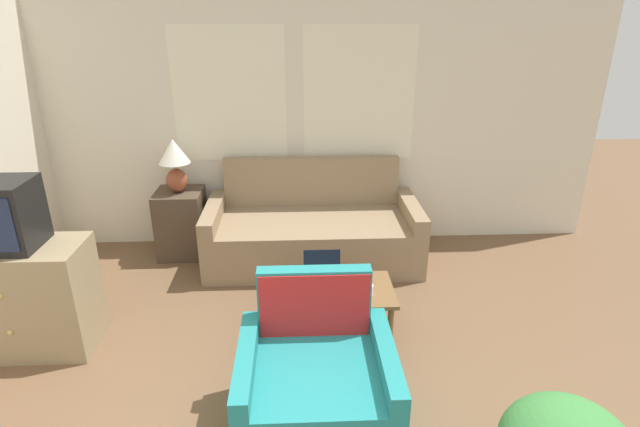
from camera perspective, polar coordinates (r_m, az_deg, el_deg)
The scene contains 13 objects.
wall_back at distance 5.09m, azimuth -1.99°, elevation 10.73°, with size 6.09×0.06×2.60m.
couch at distance 4.95m, azimuth -0.83°, elevation -2.12°, with size 2.05×0.95×0.95m.
armchair at distance 3.09m, azimuth -0.42°, elevation -19.06°, with size 0.89×0.80×0.89m.
tv_dresser at distance 4.19m, azimuth -30.68°, elevation -8.28°, with size 0.93×0.51×0.81m.
television at distance 3.94m, azimuth -32.49°, elevation -0.13°, with size 0.41×0.39×0.47m.
side_table at distance 5.20m, azimuth -15.53°, elevation -1.06°, with size 0.45×0.45×0.67m.
table_lamp at distance 4.99m, azimuth -16.29°, elevation 5.84°, with size 0.30×0.30×0.52m.
coffee_table at distance 3.79m, azimuth 1.04°, elevation -9.20°, with size 0.97×0.53×0.38m.
laptop at distance 3.78m, azimuth 0.30°, elevation -7.59°, with size 0.28×0.30×0.25m.
cup_navy at distance 3.71m, azimuth 5.44°, elevation -8.66°, with size 0.09×0.09×0.07m.
cup_yellow at distance 3.76m, azimuth 4.07°, elevation -8.01°, with size 0.08×0.08×0.09m.
cup_white at distance 3.90m, azimuth 3.50°, elevation -6.93°, with size 0.08×0.08×0.07m.
snack_bowl at distance 3.73m, azimuth -4.31°, elevation -8.49°, with size 0.17×0.17×0.07m.
Camera 1 is at (-0.06, -1.29, 2.30)m, focal length 28.00 mm.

